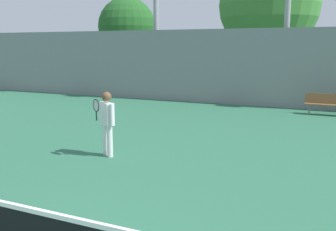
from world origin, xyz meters
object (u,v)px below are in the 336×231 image
bench_courtside_far (330,102)px  tree_green_broad (269,5)px  tennis_player (107,119)px  tree_green_tall (127,27)px

bench_courtside_far → tree_green_broad: size_ratio=0.24×
bench_courtside_far → tennis_player: bearing=-118.4°
bench_courtside_far → tree_green_broad: (-3.84, 6.86, 4.45)m
tennis_player → tree_green_broad: (0.79, 15.42, 4.05)m
tennis_player → tree_green_broad: tree_green_broad is taller
bench_courtside_far → tree_green_tall: bearing=150.5°
tennis_player → tree_green_tall: 18.98m
bench_courtside_far → tree_green_tall: size_ratio=0.31×
tree_green_tall → tree_green_broad: tree_green_broad is taller
tennis_player → bench_courtside_far: (4.64, 8.56, -0.41)m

